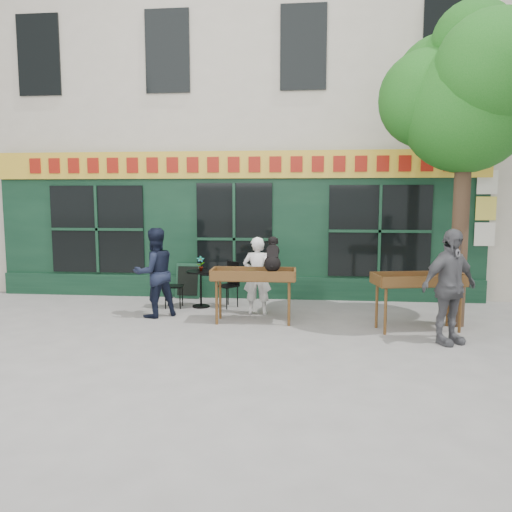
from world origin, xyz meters
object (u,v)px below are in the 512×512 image
(man_right, at_px, (449,287))
(bistro_table, at_px, (201,281))
(woman, at_px, (257,276))
(dog, at_px, (273,253))
(book_cart_center, at_px, (254,278))
(man_left, at_px, (155,273))
(book_cart_right, at_px, (419,283))

(man_right, xyz_separation_m, bistro_table, (-4.40, 2.16, -0.36))
(woman, bearing_deg, dog, 115.00)
(book_cart_center, relative_size, bistro_table, 2.00)
(dog, distance_m, man_right, 3.01)
(book_cart_center, xyz_separation_m, man_left, (-1.93, 0.24, 0.03))
(man_right, distance_m, bistro_table, 4.92)
(dog, bearing_deg, book_cart_right, -6.52)
(dog, relative_size, woman, 0.39)
(man_right, bearing_deg, woman, 121.11)
(dog, xyz_separation_m, man_left, (-2.28, 0.29, -0.44))
(book_cart_center, distance_m, man_right, 3.33)
(book_cart_center, distance_m, book_cart_right, 2.89)
(man_right, bearing_deg, bistro_table, 122.68)
(bistro_table, bearing_deg, dog, -37.11)
(man_left, bearing_deg, bistro_table, -168.02)
(man_right, bearing_deg, book_cart_center, 131.05)
(book_cart_right, bearing_deg, woman, 151.11)
(book_cart_center, bearing_deg, dog, -9.69)
(man_right, relative_size, man_left, 1.06)
(dog, distance_m, book_cart_right, 2.58)
(book_cart_center, bearing_deg, book_cart_right, -6.91)
(dog, relative_size, bistro_table, 0.79)
(book_cart_right, height_order, man_left, man_left)
(dog, relative_size, man_right, 0.33)
(book_cart_right, bearing_deg, book_cart_center, 163.50)
(bistro_table, bearing_deg, book_cart_right, -19.01)
(bistro_table, bearing_deg, man_left, -127.87)
(book_cart_right, bearing_deg, bistro_table, 149.84)
(dog, xyz_separation_m, book_cart_right, (2.52, -0.22, -0.47))
(woman, xyz_separation_m, book_cart_right, (2.87, -0.92, 0.06))
(book_cart_center, bearing_deg, woman, 88.44)
(woman, bearing_deg, bistro_table, -23.47)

